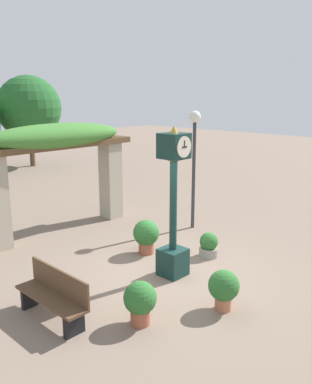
{
  "coord_description": "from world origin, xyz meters",
  "views": [
    {
      "loc": [
        -6.22,
        -5.48,
        3.86
      ],
      "look_at": [
        0.0,
        0.38,
        1.78
      ],
      "focal_mm": 38.0,
      "sensor_mm": 36.0,
      "label": 1
    }
  ],
  "objects_px": {
    "potted_plant_near_right": "(224,288)",
    "park_bench": "(54,295)",
    "pedestal_clock": "(173,208)",
    "lamp_post": "(194,144)",
    "potted_plant_near_left": "(209,245)",
    "potted_plant_far_right": "(140,301)",
    "potted_plant_far_left": "(146,235)"
  },
  "relations": [
    {
      "from": "potted_plant_near_left",
      "to": "park_bench",
      "type": "distance_m",
      "value": 4.15
    },
    {
      "from": "potted_plant_far_right",
      "to": "potted_plant_near_left",
      "type": "bearing_deg",
      "value": 15.81
    },
    {
      "from": "potted_plant_near_right",
      "to": "potted_plant_far_right",
      "type": "relative_size",
      "value": 0.98
    },
    {
      "from": "pedestal_clock",
      "to": "potted_plant_near_right",
      "type": "relative_size",
      "value": 4.24
    },
    {
      "from": "pedestal_clock",
      "to": "potted_plant_far_right",
      "type": "distance_m",
      "value": 2.31
    },
    {
      "from": "pedestal_clock",
      "to": "lamp_post",
      "type": "xyz_separation_m",
      "value": [
        2.83,
        1.68,
        0.95
      ]
    },
    {
      "from": "potted_plant_far_left",
      "to": "potted_plant_near_right",
      "type": "bearing_deg",
      "value": -108.2
    },
    {
      "from": "potted_plant_far_left",
      "to": "potted_plant_near_left",
      "type": "bearing_deg",
      "value": -54.56
    },
    {
      "from": "park_bench",
      "to": "lamp_post",
      "type": "xyz_separation_m",
      "value": [
        5.59,
        1.34,
        2.02
      ]
    },
    {
      "from": "potted_plant_far_right",
      "to": "park_bench",
      "type": "distance_m",
      "value": 1.52
    },
    {
      "from": "potted_plant_near_left",
      "to": "lamp_post",
      "type": "relative_size",
      "value": 0.18
    },
    {
      "from": "pedestal_clock",
      "to": "potted_plant_near_right",
      "type": "bearing_deg",
      "value": -106.37
    },
    {
      "from": "pedestal_clock",
      "to": "lamp_post",
      "type": "bearing_deg",
      "value": 30.75
    },
    {
      "from": "potted_plant_far_right",
      "to": "park_bench",
      "type": "bearing_deg",
      "value": 126.7
    },
    {
      "from": "pedestal_clock",
      "to": "potted_plant_far_right",
      "type": "height_order",
      "value": "pedestal_clock"
    },
    {
      "from": "pedestal_clock",
      "to": "potted_plant_near_right",
      "type": "height_order",
      "value": "pedestal_clock"
    },
    {
      "from": "potted_plant_near_right",
      "to": "potted_plant_far_right",
      "type": "xyz_separation_m",
      "value": [
        -1.37,
        0.76,
        0.0
      ]
    },
    {
      "from": "potted_plant_near_right",
      "to": "park_bench",
      "type": "height_order",
      "value": "park_bench"
    },
    {
      "from": "potted_plant_far_left",
      "to": "potted_plant_far_right",
      "type": "xyz_separation_m",
      "value": [
        -2.34,
        -2.16,
        -0.04
      ]
    },
    {
      "from": "potted_plant_near_left",
      "to": "potted_plant_far_right",
      "type": "distance_m",
      "value": 3.35
    },
    {
      "from": "potted_plant_near_left",
      "to": "potted_plant_far_right",
      "type": "xyz_separation_m",
      "value": [
        -3.22,
        -0.91,
        0.15
      ]
    },
    {
      "from": "potted_plant_near_left",
      "to": "park_bench",
      "type": "relative_size",
      "value": 0.36
    },
    {
      "from": "potted_plant_far_right",
      "to": "park_bench",
      "type": "height_order",
      "value": "park_bench"
    },
    {
      "from": "pedestal_clock",
      "to": "park_bench",
      "type": "bearing_deg",
      "value": 172.92
    },
    {
      "from": "potted_plant_near_left",
      "to": "potted_plant_far_right",
      "type": "bearing_deg",
      "value": -164.19
    },
    {
      "from": "pedestal_clock",
      "to": "potted_plant_far_left",
      "type": "relative_size",
      "value": 3.79
    },
    {
      "from": "potted_plant_near_left",
      "to": "lamp_post",
      "type": "bearing_deg",
      "value": 48.41
    },
    {
      "from": "potted_plant_far_left",
      "to": "park_bench",
      "type": "distance_m",
      "value": 3.38
    },
    {
      "from": "potted_plant_far_left",
      "to": "potted_plant_far_right",
      "type": "relative_size",
      "value": 1.1
    },
    {
      "from": "potted_plant_near_left",
      "to": "potted_plant_near_right",
      "type": "distance_m",
      "value": 2.5
    },
    {
      "from": "potted_plant_near_left",
      "to": "potted_plant_far_right",
      "type": "relative_size",
      "value": 0.78
    },
    {
      "from": "pedestal_clock",
      "to": "potted_plant_near_left",
      "type": "xyz_separation_m",
      "value": [
        1.37,
        0.04,
        -1.22
      ]
    }
  ]
}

